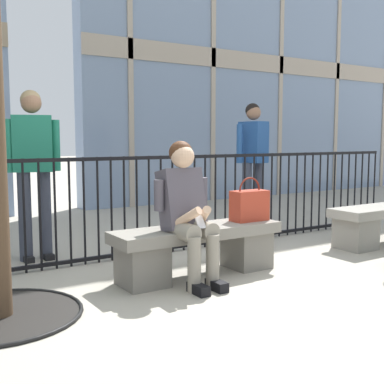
% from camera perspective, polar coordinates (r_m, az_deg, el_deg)
% --- Properties ---
extents(ground_plane, '(60.00, 60.00, 0.00)m').
position_cam_1_polar(ground_plane, '(4.48, 0.70, -9.70)').
color(ground_plane, '#A8A091').
extents(stone_bench, '(1.60, 0.44, 0.45)m').
position_cam_1_polar(stone_bench, '(4.41, 0.71, -6.31)').
color(stone_bench, gray).
rests_on(stone_bench, ground).
extents(seated_person_with_phone, '(0.52, 0.66, 1.21)m').
position_cam_1_polar(seated_person_with_phone, '(4.13, -0.59, -1.83)').
color(seated_person_with_phone, gray).
rests_on(seated_person_with_phone, ground).
extents(handbag_on_bench, '(0.36, 0.18, 0.42)m').
position_cam_1_polar(handbag_on_bench, '(4.69, 6.70, -1.50)').
color(handbag_on_bench, '#B23823').
rests_on(handbag_on_bench, stone_bench).
extents(bystander_at_railing, '(0.55, 0.32, 1.71)m').
position_cam_1_polar(bystander_at_railing, '(5.17, -18.00, 3.39)').
color(bystander_at_railing, '#383D4C').
rests_on(bystander_at_railing, ground).
extents(bystander_further_back, '(0.55, 0.40, 1.71)m').
position_cam_1_polar(bystander_further_back, '(6.81, 7.10, 4.27)').
color(bystander_further_back, '#383D4C').
rests_on(bystander_further_back, ground).
extents(plaza_railing, '(7.42, 0.04, 1.05)m').
position_cam_1_polar(plaza_railing, '(5.16, -5.01, -1.56)').
color(plaza_railing, black).
rests_on(plaza_railing, ground).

